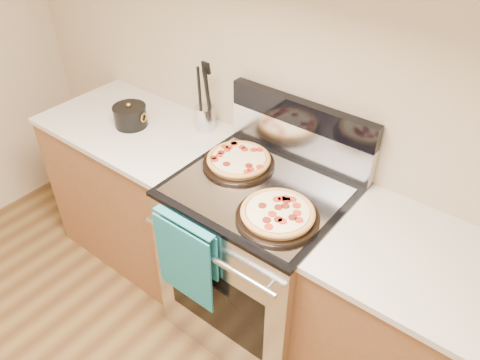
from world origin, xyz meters
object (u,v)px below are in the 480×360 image
Objects in this scene: pepperoni_pizza_front at (278,214)px; saucepan at (130,117)px; pepperoni_pizza_back at (239,161)px; range_body at (258,260)px; utensil_crock at (205,118)px.

saucepan reaches higher than pepperoni_pizza_front.
pepperoni_pizza_back is 0.99× the size of pepperoni_pizza_front.
pepperoni_pizza_front is at bearing -35.84° from range_body.
range_body is 0.53m from pepperoni_pizza_back.
saucepan is at bearing 178.83° from range_body.
pepperoni_pizza_back is 2.54× the size of utensil_crock.
pepperoni_pizza_front is (0.36, -0.20, 0.00)m from pepperoni_pizza_back.
saucepan is (-0.34, -0.22, -0.01)m from utensil_crock.
range_body is 0.79m from utensil_crock.
saucepan is at bearing -146.74° from utensil_crock.
utensil_crock is at bearing 154.71° from pepperoni_pizza_back.
range_body is at bearing -1.17° from saucepan.
saucepan is (-0.70, -0.05, 0.01)m from pepperoni_pizza_back.
saucepan reaches higher than range_body.
utensil_crock is 0.77× the size of saucepan.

